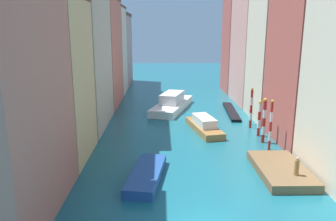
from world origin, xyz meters
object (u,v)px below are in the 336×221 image
mooring_pole_0 (271,125)px  mooring_pole_1 (264,120)px  vaporetto_white (172,103)px  motorboat_1 (204,125)px  motorboat_0 (146,175)px  person_on_dock (297,167)px  mooring_pole_3 (251,107)px  waterfront_dock (281,170)px  gondola_black (231,111)px  mooring_pole_2 (259,118)px  mooring_pole_4 (251,108)px

mooring_pole_0 → mooring_pole_1: bearing=89.0°
vaporetto_white → motorboat_1: 11.62m
mooring_pole_1 → motorboat_0: bearing=-143.8°
person_on_dock → mooring_pole_3: mooring_pole_3 is taller
mooring_pole_0 → motorboat_0: 13.63m
waterfront_dock → gondola_black: (0.17, 20.82, -0.16)m
waterfront_dock → motorboat_1: size_ratio=0.88×
mooring_pole_2 → mooring_pole_4: (0.28, 4.50, 0.13)m
person_on_dock → gondola_black: 22.62m
vaporetto_white → motorboat_1: (3.40, -11.11, -0.21)m
waterfront_dock → mooring_pole_4: mooring_pole_4 is taller
gondola_black → mooring_pole_2: bearing=-85.6°
mooring_pole_3 → gondola_black: bearing=95.9°
mooring_pole_3 → gondola_black: mooring_pole_3 is taller
mooring_pole_0 → mooring_pole_4: size_ratio=1.18×
waterfront_dock → mooring_pole_2: size_ratio=1.79×
motorboat_0 → motorboat_1: size_ratio=0.90×
mooring_pole_4 → gondola_black: size_ratio=0.41×
mooring_pole_3 → motorboat_1: (-5.77, -1.31, -1.83)m
mooring_pole_2 → mooring_pole_3: mooring_pole_3 is taller
mooring_pole_1 → mooring_pole_4: bearing=86.3°
mooring_pole_2 → vaporetto_white: size_ratio=0.32×
mooring_pole_1 → waterfront_dock: bearing=-96.1°
person_on_dock → gondola_black: bearing=90.9°
vaporetto_white → motorboat_0: size_ratio=1.72×
mooring_pole_0 → motorboat_1: bearing=131.2°
waterfront_dock → motorboat_0: motorboat_0 is taller
mooring_pole_2 → motorboat_1: (-5.84, 1.96, -1.39)m
person_on_dock → vaporetto_white: (-8.77, 24.92, -0.49)m
person_on_dock → mooring_pole_0: (0.27, 7.38, 1.20)m
waterfront_dock → mooring_pole_4: 14.77m
mooring_pole_0 → motorboat_0: (-11.82, -6.42, -2.20)m
mooring_pole_2 → motorboat_1: mooring_pole_2 is taller
person_on_dock → mooring_pole_0: 7.48m
waterfront_dock → motorboat_0: 11.04m
mooring_pole_3 → vaporetto_white: 13.52m
waterfront_dock → mooring_pole_3: 13.58m
mooring_pole_0 → mooring_pole_1: 2.27m
mooring_pole_0 → motorboat_1: 8.76m
mooring_pole_2 → motorboat_1: 6.31m
mooring_pole_4 → motorboat_1: 6.79m
person_on_dock → mooring_pole_2: size_ratio=0.36×
mooring_pole_1 → mooring_pole_4: (0.43, 6.72, -0.25)m
person_on_dock → mooring_pole_4: bearing=87.4°
mooring_pole_2 → person_on_dock: bearing=-92.2°
mooring_pole_2 → mooring_pole_4: size_ratio=0.94×
mooring_pole_1 → mooring_pole_3: bearing=89.0°
mooring_pole_0 → mooring_pole_3: size_ratio=1.03×
mooring_pole_1 → vaporetto_white: mooring_pole_1 is taller
mooring_pole_1 → motorboat_0: (-11.86, -8.68, -2.07)m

